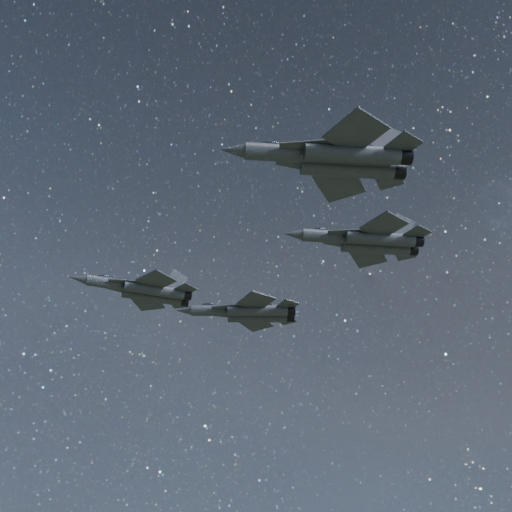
{
  "coord_description": "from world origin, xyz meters",
  "views": [
    {
      "loc": [
        0.74,
        -60.37,
        113.35
      ],
      "look_at": [
        1.26,
        0.11,
        151.78
      ],
      "focal_mm": 42.0,
      "sensor_mm": 36.0,
      "label": 1
    }
  ],
  "objects": [
    {
      "name": "jet_left",
      "position": [
        0.16,
        20.38,
        154.63
      ],
      "size": [
        18.66,
        13.34,
        4.77
      ],
      "rotation": [
        0.0,
        0.0,
        -0.0
      ],
      "color": "#2F333B"
    },
    {
      "name": "jet_lead",
      "position": [
        -12.88,
        5.7,
        150.17
      ],
      "size": [
        15.79,
        10.6,
        3.99
      ],
      "rotation": [
        0.0,
        0.0,
        0.31
      ],
      "color": "#2F333B"
    },
    {
      "name": "jet_right",
      "position": [
        7.96,
        -20.63,
        148.86
      ],
      "size": [
        17.53,
        12.34,
        4.43
      ],
      "rotation": [
        0.0,
        0.0,
        0.08
      ],
      "color": "#2F333B"
    },
    {
      "name": "jet_slot",
      "position": [
        13.68,
        -4.55,
        150.97
      ],
      "size": [
        16.39,
        11.48,
        4.13
      ],
      "rotation": [
        0.0,
        0.0,
        0.1
      ],
      "color": "#2F333B"
    }
  ]
}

